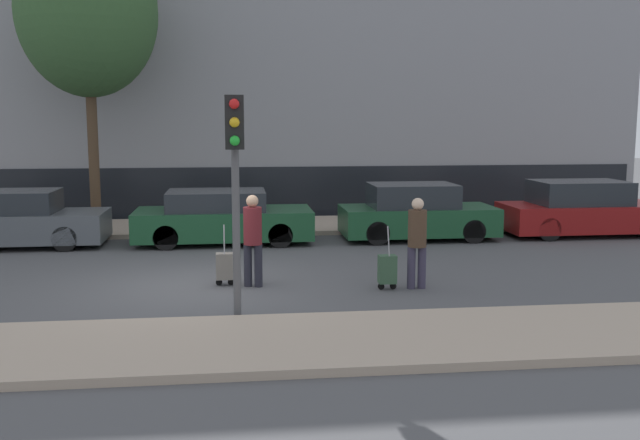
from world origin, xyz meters
name	(u,v)px	position (x,y,z in m)	size (l,w,h in m)	color
ground_plane	(197,286)	(0.00, 0.00, 0.00)	(80.00, 80.00, 0.00)	#4C4C4F
sidewalk_near	(184,346)	(0.00, -3.75, 0.06)	(28.00, 2.50, 0.12)	tan
sidewalk_far	(209,227)	(0.00, 7.00, 0.06)	(28.00, 3.00, 0.12)	tan
building_facade	(210,61)	(0.00, 10.86, 4.96)	(28.00, 3.38, 9.93)	gray
parked_car_0	(13,221)	(-4.64, 4.73, 0.65)	(4.32, 1.75, 1.37)	#4C5156
parked_car_1	(222,218)	(0.40, 4.69, 0.63)	(4.39, 1.91, 1.32)	#194728
parked_car_2	(416,213)	(5.38, 4.66, 0.67)	(3.94, 1.77, 1.44)	#194728
parked_car_3	(583,210)	(9.96, 4.74, 0.68)	(4.34, 1.80, 1.46)	maroon
pedestrian_left	(253,235)	(1.04, -0.14, 0.97)	(0.34, 0.34, 1.71)	#23232D
trolley_left	(225,266)	(0.51, 0.02, 0.36)	(0.34, 0.29, 1.15)	slate
pedestrian_right	(417,237)	(4.01, -0.66, 0.95)	(0.35, 0.34, 1.68)	#383347
trolley_right	(387,269)	(3.46, -0.67, 0.37)	(0.34, 0.29, 1.17)	#335138
traffic_light	(235,161)	(0.73, -2.36, 2.47)	(0.28, 0.47, 3.44)	#515154
bare_tree_near_crossing	(87,12)	(-3.08, 6.94, 5.90)	(3.69, 3.69, 8.05)	#4C3826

